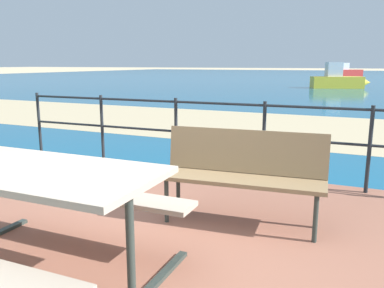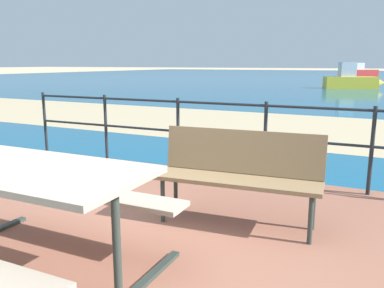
# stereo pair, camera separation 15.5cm
# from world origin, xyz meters

# --- Properties ---
(ground_plane) EXTENTS (240.00, 240.00, 0.00)m
(ground_plane) POSITION_xyz_m (0.00, 0.00, 0.00)
(ground_plane) COLOR beige
(patio_paving) EXTENTS (6.40, 5.20, 0.06)m
(patio_paving) POSITION_xyz_m (0.00, 0.00, 0.03)
(patio_paving) COLOR #935B47
(patio_paving) RESTS_ON ground
(sea_water) EXTENTS (90.00, 90.00, 0.01)m
(sea_water) POSITION_xyz_m (0.00, 40.00, 0.01)
(sea_water) COLOR #145B84
(sea_water) RESTS_ON ground
(beach_strip) EXTENTS (54.11, 6.20, 0.01)m
(beach_strip) POSITION_xyz_m (0.00, 7.06, 0.01)
(beach_strip) COLOR tan
(beach_strip) RESTS_ON ground
(picnic_table) EXTENTS (1.85, 1.47, 0.79)m
(picnic_table) POSITION_xyz_m (-0.32, -0.46, 0.67)
(picnic_table) COLOR tan
(picnic_table) RESTS_ON patio_paving
(park_bench) EXTENTS (1.48, 0.52, 0.84)m
(park_bench) POSITION_xyz_m (0.71, 1.07, 0.57)
(park_bench) COLOR #8C704C
(park_bench) RESTS_ON patio_paving
(railing_fence) EXTENTS (5.94, 0.04, 0.99)m
(railing_fence) POSITION_xyz_m (0.00, 2.42, 0.68)
(railing_fence) COLOR #1E2328
(railing_fence) RESTS_ON patio_paving
(boat_mid) EXTENTS (3.53, 2.01, 1.54)m
(boat_mid) POSITION_xyz_m (0.37, 23.18, 0.51)
(boat_mid) COLOR yellow
(boat_mid) RESTS_ON sea_water
(boat_far) EXTENTS (4.18, 3.74, 1.50)m
(boat_far) POSITION_xyz_m (-0.06, 44.90, 0.51)
(boat_far) COLOR red
(boat_far) RESTS_ON sea_water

